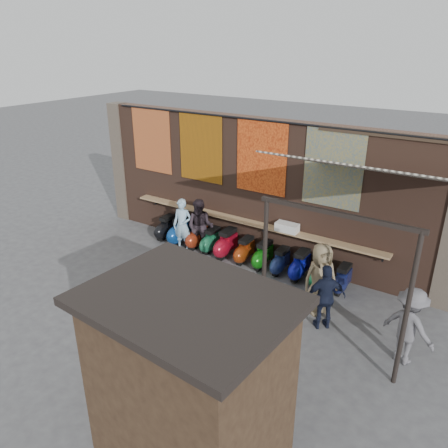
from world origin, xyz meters
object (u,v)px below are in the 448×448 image
object	(u,v)px
scooter_stool_5	(245,250)
scooter_stool_9	(319,272)
diner_right	(200,227)
market_stall	(190,384)
scooter_stool_1	(181,231)
shopper_navy	(325,297)
scooter_stool_4	(226,244)
shopper_tan	(320,278)
scooter_stool_10	(342,279)
scooter_stool_6	(263,255)
scooter_stool_7	(281,261)
diner_left	(182,225)
scooter_stool_3	(211,240)
scooter_stool_0	(166,228)
scooter_stool_8	(300,265)
scooter_stool_2	(198,236)
shelf_box	(287,227)
shopper_grey	(409,326)

from	to	relation	value
scooter_stool_5	scooter_stool_9	bearing A→B (deg)	-1.21
diner_right	market_stall	world-z (taller)	market_stall
scooter_stool_1	shopper_navy	bearing A→B (deg)	-17.61
scooter_stool_4	shopper_tan	bearing A→B (deg)	-19.56
scooter_stool_5	scooter_stool_10	distance (m)	2.88
scooter_stool_6	scooter_stool_7	world-z (taller)	scooter_stool_6
scooter_stool_10	diner_left	world-z (taller)	diner_left
scooter_stool_9	scooter_stool_3	bearing A→B (deg)	178.74
scooter_stool_0	scooter_stool_8	world-z (taller)	scooter_stool_8
market_stall	scooter_stool_7	bearing A→B (deg)	107.30
scooter_stool_3	scooter_stool_8	bearing A→B (deg)	-0.80
scooter_stool_0	scooter_stool_7	xyz separation A→B (m)	(4.06, -0.04, -0.02)
scooter_stool_5	scooter_stool_2	bearing A→B (deg)	178.50
scooter_stool_9	shopper_tan	world-z (taller)	shopper_tan
shopper_tan	market_stall	bearing A→B (deg)	-142.94
shelf_box	scooter_stool_7	xyz separation A→B (m)	(0.02, -0.32, -0.89)
scooter_stool_0	scooter_stool_2	bearing A→B (deg)	1.11
diner_right	shopper_tan	distance (m)	4.21
shelf_box	shopper_grey	world-z (taller)	shopper_grey
scooter_stool_2	scooter_stool_10	distance (m)	4.58
scooter_stool_0	scooter_stool_3	distance (m)	1.73
shopper_tan	scooter_stool_4	bearing A→B (deg)	109.52
scooter_stool_3	diner_right	xyz separation A→B (m)	(-0.23, -0.22, 0.47)
scooter_stool_1	shopper_grey	distance (m)	7.34
scooter_stool_6	scooter_stool_10	size ratio (longest dim) A/B	1.06
shopper_navy	shopper_tan	size ratio (longest dim) A/B	0.89
scooter_stool_10	shopper_tan	bearing A→B (deg)	-99.59
shopper_navy	scooter_stool_7	bearing A→B (deg)	-81.33
scooter_stool_0	scooter_stool_6	distance (m)	3.51
scooter_stool_9	shopper_grey	distance (m)	3.15
shopper_navy	shopper_tan	xyz separation A→B (m)	(-0.34, 0.54, 0.10)
scooter_stool_5	scooter_stool_8	distance (m)	1.71
shopper_navy	shelf_box	bearing A→B (deg)	-85.99
scooter_stool_7	market_stall	size ratio (longest dim) A/B	0.27
scooter_stool_5	scooter_stool_6	distance (m)	0.59
scooter_stool_6	scooter_stool_8	distance (m)	1.12
shopper_grey	scooter_stool_9	bearing A→B (deg)	-17.17
shelf_box	diner_right	distance (m)	2.62
scooter_stool_4	diner_right	world-z (taller)	diner_right
scooter_stool_3	scooter_stool_8	size ratio (longest dim) A/B	0.94
shelf_box	scooter_stool_2	size ratio (longest dim) A/B	0.77
shopper_grey	market_stall	bearing A→B (deg)	79.36
scooter_stool_0	diner_right	bearing A→B (deg)	-8.19
scooter_stool_2	scooter_stool_5	world-z (taller)	scooter_stool_2
scooter_stool_3	scooter_stool_5	size ratio (longest dim) A/B	1.00
scooter_stool_1	scooter_stool_9	bearing A→B (deg)	-0.39
scooter_stool_2	scooter_stool_7	world-z (taller)	scooter_stool_2
scooter_stool_8	scooter_stool_9	bearing A→B (deg)	-3.63
scooter_stool_1	scooter_stool_6	size ratio (longest dim) A/B	1.12
scooter_stool_5	scooter_stool_7	world-z (taller)	scooter_stool_5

